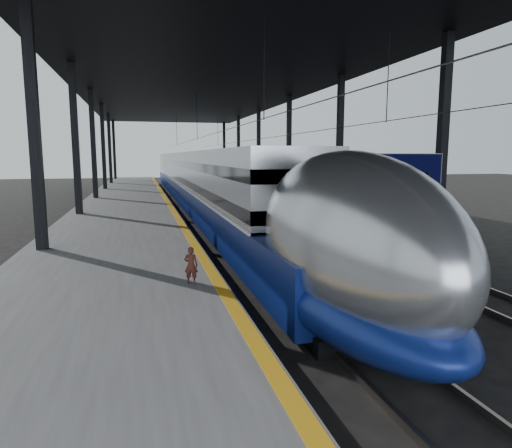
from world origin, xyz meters
name	(u,v)px	position (x,y,z in m)	size (l,w,h in m)	color
ground	(241,311)	(0.00, 0.00, 0.00)	(160.00, 160.00, 0.00)	black
platform	(126,211)	(-3.50, 20.00, 0.50)	(6.00, 80.00, 1.00)	#4C4C4F
yellow_strip	(168,202)	(-0.70, 20.00, 1.00)	(0.30, 80.00, 0.01)	orange
rails	(242,213)	(4.50, 20.00, 0.08)	(6.52, 80.00, 0.16)	slate
canopy	(204,81)	(1.90, 20.00, 9.12)	(18.00, 75.00, 9.47)	black
tgv_train	(197,182)	(2.00, 25.41, 2.07)	(3.08, 65.20, 4.42)	#B0B2B8
second_train	(243,177)	(7.00, 30.78, 2.14)	(3.07, 56.05, 4.23)	navy
child	(191,265)	(-1.36, -0.51, 1.47)	(0.34, 0.22, 0.93)	#461F17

